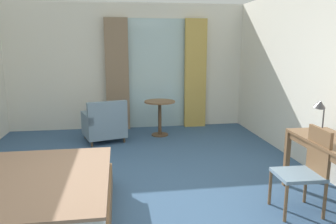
{
  "coord_description": "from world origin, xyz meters",
  "views": [
    {
      "loc": [
        -0.23,
        -3.54,
        1.81
      ],
      "look_at": [
        0.38,
        0.42,
        1.0
      ],
      "focal_mm": 34.76,
      "sensor_mm": 36.0,
      "label": 1
    }
  ],
  "objects_px": {
    "bed": "(0,202)",
    "desk_lamp": "(321,110)",
    "armchair_by_window": "(105,124)",
    "desk_chair": "(306,167)",
    "round_cafe_table": "(160,110)"
  },
  "relations": [
    {
      "from": "bed",
      "to": "desk_lamp",
      "type": "bearing_deg",
      "value": 5.79
    },
    {
      "from": "desk_lamp",
      "to": "bed",
      "type": "bearing_deg",
      "value": -174.21
    },
    {
      "from": "desk_chair",
      "to": "round_cafe_table",
      "type": "relative_size",
      "value": 1.32
    },
    {
      "from": "desk_lamp",
      "to": "armchair_by_window",
      "type": "xyz_separation_m",
      "value": [
        -2.75,
        2.57,
        -0.7
      ]
    },
    {
      "from": "bed",
      "to": "desk_lamp",
      "type": "distance_m",
      "value": 3.78
    },
    {
      "from": "bed",
      "to": "round_cafe_table",
      "type": "xyz_separation_m",
      "value": [
        2.03,
        3.19,
        0.25
      ]
    },
    {
      "from": "armchair_by_window",
      "to": "round_cafe_table",
      "type": "height_order",
      "value": "armchair_by_window"
    },
    {
      "from": "bed",
      "to": "round_cafe_table",
      "type": "height_order",
      "value": "bed"
    },
    {
      "from": "bed",
      "to": "desk_chair",
      "type": "distance_m",
      "value": 3.23
    },
    {
      "from": "bed",
      "to": "armchair_by_window",
      "type": "xyz_separation_m",
      "value": [
        0.93,
        2.94,
        0.06
      ]
    },
    {
      "from": "desk_chair",
      "to": "round_cafe_table",
      "type": "height_order",
      "value": "desk_chair"
    },
    {
      "from": "armchair_by_window",
      "to": "round_cafe_table",
      "type": "xyz_separation_m",
      "value": [
        1.1,
        0.25,
        0.19
      ]
    },
    {
      "from": "bed",
      "to": "desk_chair",
      "type": "height_order",
      "value": "bed"
    },
    {
      "from": "round_cafe_table",
      "to": "bed",
      "type": "bearing_deg",
      "value": -122.47
    },
    {
      "from": "bed",
      "to": "round_cafe_table",
      "type": "bearing_deg",
      "value": 57.53
    }
  ]
}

